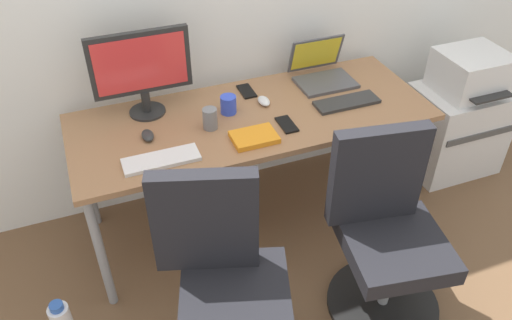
{
  "coord_description": "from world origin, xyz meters",
  "views": [
    {
      "loc": [
        -0.77,
        -2.04,
        2.13
      ],
      "look_at": [
        0.0,
        -0.05,
        0.47
      ],
      "focal_mm": 36.22,
      "sensor_mm": 36.0,
      "label": 1
    }
  ],
  "objects_px": {
    "printer": "(471,72)",
    "coffee_mug": "(228,105)",
    "office_chair_left": "(226,286)",
    "desktop_monitor": "(141,68)",
    "office_chair_right": "(386,237)",
    "side_cabinet": "(455,129)",
    "open_laptop": "(322,71)"
  },
  "relations": [
    {
      "from": "desktop_monitor",
      "to": "open_laptop",
      "type": "height_order",
      "value": "desktop_monitor"
    },
    {
      "from": "office_chair_right",
      "to": "side_cabinet",
      "type": "height_order",
      "value": "office_chair_right"
    },
    {
      "from": "office_chair_left",
      "to": "printer",
      "type": "height_order",
      "value": "office_chair_left"
    },
    {
      "from": "office_chair_right",
      "to": "coffee_mug",
      "type": "height_order",
      "value": "office_chair_right"
    },
    {
      "from": "office_chair_left",
      "to": "desktop_monitor",
      "type": "relative_size",
      "value": 1.96
    },
    {
      "from": "office_chair_left",
      "to": "open_laptop",
      "type": "bearing_deg",
      "value": 46.87
    },
    {
      "from": "desktop_monitor",
      "to": "open_laptop",
      "type": "relative_size",
      "value": 1.55
    },
    {
      "from": "office_chair_right",
      "to": "coffee_mug",
      "type": "xyz_separation_m",
      "value": [
        -0.47,
        0.8,
        0.34
      ]
    },
    {
      "from": "coffee_mug",
      "to": "office_chair_right",
      "type": "bearing_deg",
      "value": -59.4
    },
    {
      "from": "side_cabinet",
      "to": "office_chair_right",
      "type": "bearing_deg",
      "value": -143.09
    },
    {
      "from": "desktop_monitor",
      "to": "open_laptop",
      "type": "bearing_deg",
      "value": -0.29
    },
    {
      "from": "office_chair_right",
      "to": "side_cabinet",
      "type": "xyz_separation_m",
      "value": [
        1.01,
        0.76,
        -0.14
      ]
    },
    {
      "from": "office_chair_right",
      "to": "side_cabinet",
      "type": "relative_size",
      "value": 1.67
    },
    {
      "from": "desktop_monitor",
      "to": "coffee_mug",
      "type": "height_order",
      "value": "desktop_monitor"
    },
    {
      "from": "office_chair_right",
      "to": "coffee_mug",
      "type": "relative_size",
      "value": 10.22
    },
    {
      "from": "office_chair_right",
      "to": "printer",
      "type": "height_order",
      "value": "office_chair_right"
    },
    {
      "from": "printer",
      "to": "office_chair_right",
      "type": "bearing_deg",
      "value": -143.12
    },
    {
      "from": "desktop_monitor",
      "to": "side_cabinet",
      "type": "bearing_deg",
      "value": -5.64
    },
    {
      "from": "office_chair_left",
      "to": "side_cabinet",
      "type": "xyz_separation_m",
      "value": [
        1.77,
        0.76,
        -0.14
      ]
    },
    {
      "from": "open_laptop",
      "to": "coffee_mug",
      "type": "xyz_separation_m",
      "value": [
        -0.59,
        -0.14,
        -0.01
      ]
    },
    {
      "from": "side_cabinet",
      "to": "coffee_mug",
      "type": "height_order",
      "value": "coffee_mug"
    },
    {
      "from": "office_chair_left",
      "to": "open_laptop",
      "type": "xyz_separation_m",
      "value": [
        0.88,
        0.94,
        0.35
      ]
    },
    {
      "from": "office_chair_left",
      "to": "desktop_monitor",
      "type": "xyz_separation_m",
      "value": [
        -0.09,
        0.94,
        0.55
      ]
    },
    {
      "from": "coffee_mug",
      "to": "printer",
      "type": "bearing_deg",
      "value": -1.53
    },
    {
      "from": "office_chair_left",
      "to": "side_cabinet",
      "type": "height_order",
      "value": "office_chair_left"
    },
    {
      "from": "desktop_monitor",
      "to": "coffee_mug",
      "type": "xyz_separation_m",
      "value": [
        0.38,
        -0.15,
        -0.2
      ]
    },
    {
      "from": "desktop_monitor",
      "to": "coffee_mug",
      "type": "bearing_deg",
      "value": -20.83
    },
    {
      "from": "printer",
      "to": "coffee_mug",
      "type": "bearing_deg",
      "value": 178.47
    },
    {
      "from": "side_cabinet",
      "to": "open_laptop",
      "type": "relative_size",
      "value": 1.82
    },
    {
      "from": "office_chair_left",
      "to": "coffee_mug",
      "type": "bearing_deg",
      "value": 69.93
    },
    {
      "from": "printer",
      "to": "coffee_mug",
      "type": "relative_size",
      "value": 4.35
    },
    {
      "from": "side_cabinet",
      "to": "printer",
      "type": "bearing_deg",
      "value": -90.0
    }
  ]
}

